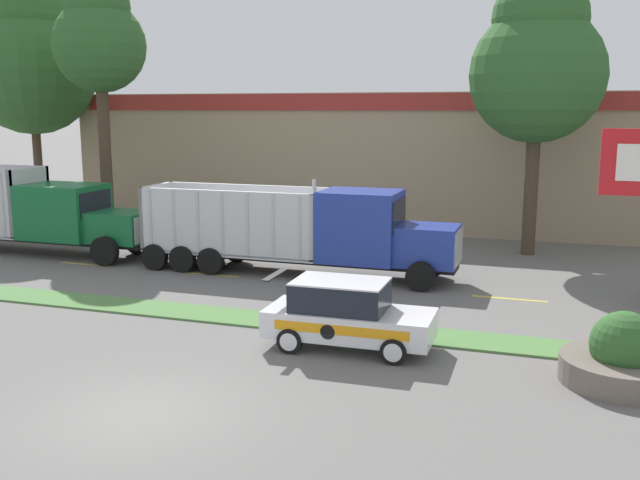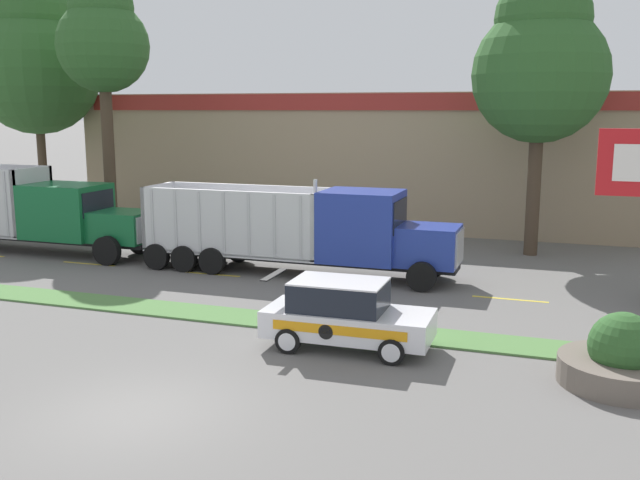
% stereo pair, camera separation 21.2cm
% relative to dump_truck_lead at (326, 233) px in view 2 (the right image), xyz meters
% --- Properties ---
extents(ground_plane, '(600.00, 600.00, 0.00)m').
position_rel_dump_truck_lead_xyz_m(ground_plane, '(0.21, -12.67, -1.59)').
color(ground_plane, slate).
extents(grass_verge, '(120.00, 1.51, 0.06)m').
position_rel_dump_truck_lead_xyz_m(grass_verge, '(0.21, -5.94, -1.56)').
color(grass_verge, '#517F42').
rests_on(grass_verge, ground_plane).
extents(centre_line_3, '(2.40, 0.14, 0.01)m').
position_rel_dump_truck_lead_xyz_m(centre_line_3, '(-9.54, -1.18, -1.58)').
color(centre_line_3, yellow).
rests_on(centre_line_3, ground_plane).
extents(centre_line_4, '(2.40, 0.14, 0.01)m').
position_rel_dump_truck_lead_xyz_m(centre_line_4, '(-4.14, -1.18, -1.58)').
color(centre_line_4, yellow).
rests_on(centre_line_4, ground_plane).
extents(centre_line_5, '(2.40, 0.14, 0.01)m').
position_rel_dump_truck_lead_xyz_m(centre_line_5, '(1.26, -1.18, -1.58)').
color(centre_line_5, yellow).
rests_on(centre_line_5, ground_plane).
extents(centre_line_6, '(2.40, 0.14, 0.01)m').
position_rel_dump_truck_lead_xyz_m(centre_line_6, '(6.66, -1.18, -1.58)').
color(centre_line_6, yellow).
rests_on(centre_line_6, ground_plane).
extents(dump_truck_lead, '(11.90, 2.59, 3.62)m').
position_rel_dump_truck_lead_xyz_m(dump_truck_lead, '(0.00, 0.00, 0.00)').
color(dump_truck_lead, black).
rests_on(dump_truck_lead, ground_plane).
extents(dump_truck_trail, '(12.04, 2.64, 3.64)m').
position_rel_dump_truck_lead_xyz_m(dump_truck_trail, '(-12.68, 0.04, 0.06)').
color(dump_truck_trail, black).
rests_on(dump_truck_trail, ground_plane).
extents(rally_car, '(4.30, 2.00, 1.80)m').
position_rel_dump_truck_lead_xyz_m(rally_car, '(3.02, -7.43, -0.70)').
color(rally_car, white).
rests_on(rally_car, ground_plane).
extents(stone_planter, '(2.75, 2.75, 1.65)m').
position_rel_dump_truck_lead_xyz_m(stone_planter, '(9.56, -7.78, -1.03)').
color(stone_planter, '#6B6056').
rests_on(stone_planter, ground_plane).
extents(store_building_backdrop, '(31.22, 12.10, 6.82)m').
position_rel_dump_truck_lead_xyz_m(store_building_backdrop, '(-2.00, 15.62, 1.83)').
color(store_building_backdrop, '#9E896B').
rests_on(store_building_backdrop, ground_plane).
extents(tree_behind_left, '(4.30, 4.30, 12.16)m').
position_rel_dump_truck_lead_xyz_m(tree_behind_left, '(-12.72, 4.94, 7.66)').
color(tree_behind_left, '#473828').
rests_on(tree_behind_left, ground_plane).
extents(tree_behind_right, '(6.72, 6.72, 13.08)m').
position_rel_dump_truck_lead_xyz_m(tree_behind_right, '(-18.93, 7.61, 7.12)').
color(tree_behind_right, '#473828').
rests_on(tree_behind_right, ground_plane).
extents(tree_behind_far_right, '(5.47, 5.47, 11.49)m').
position_rel_dump_truck_lead_xyz_m(tree_behind_far_right, '(6.89, 6.47, 6.31)').
color(tree_behind_far_right, '#473828').
rests_on(tree_behind_far_right, ground_plane).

